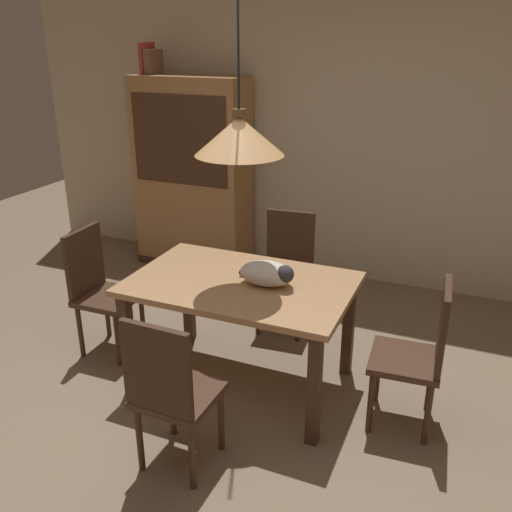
{
  "coord_description": "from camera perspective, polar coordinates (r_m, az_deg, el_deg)",
  "views": [
    {
      "loc": [
        1.29,
        -2.29,
        2.2
      ],
      "look_at": [
        -0.01,
        0.78,
        0.85
      ],
      "focal_mm": 38.62,
      "sensor_mm": 36.0,
      "label": 1
    }
  ],
  "objects": [
    {
      "name": "ground",
      "position": [
        3.43,
        -5.16,
        -18.03
      ],
      "size": [
        10.0,
        10.0,
        0.0
      ],
      "primitive_type": "plane",
      "color": "#847056"
    },
    {
      "name": "back_wall",
      "position": [
        5.16,
        8.46,
        13.43
      ],
      "size": [
        6.4,
        0.1,
        2.9
      ],
      "primitive_type": "cube",
      "color": "beige",
      "rests_on": "ground"
    },
    {
      "name": "dining_table",
      "position": [
        3.52,
        -1.55,
        -4.12
      ],
      "size": [
        1.4,
        0.9,
        0.75
      ],
      "color": "tan",
      "rests_on": "ground"
    },
    {
      "name": "chair_far_back",
      "position": [
        4.32,
        3.19,
        -1.01
      ],
      "size": [
        0.43,
        0.43,
        0.93
      ],
      "color": "#472D1E",
      "rests_on": "ground"
    },
    {
      "name": "chair_near_front",
      "position": [
        2.93,
        -8.87,
        -13.49
      ],
      "size": [
        0.41,
        0.41,
        0.93
      ],
      "color": "#472D1E",
      "rests_on": "ground"
    },
    {
      "name": "chair_right_side",
      "position": [
        3.34,
        16.67,
        -9.34
      ],
      "size": [
        0.43,
        0.43,
        0.93
      ],
      "color": "#472D1E",
      "rests_on": "ground"
    },
    {
      "name": "chair_left_side",
      "position": [
        4.13,
        -15.97,
        -3.0
      ],
      "size": [
        0.41,
        0.41,
        0.93
      ],
      "color": "#472D1E",
      "rests_on": "ground"
    },
    {
      "name": "cat_sleeping",
      "position": [
        3.4,
        1.29,
        -1.83
      ],
      "size": [
        0.39,
        0.24,
        0.16
      ],
      "color": "silver",
      "rests_on": "dining_table"
    },
    {
      "name": "pendant_lamp",
      "position": [
        3.21,
        -1.74,
        12.38
      ],
      "size": [
        0.52,
        0.52,
        1.3
      ],
      "color": "#E0A86B"
    },
    {
      "name": "hutch_bookcase",
      "position": [
        5.46,
        -6.57,
        7.99
      ],
      "size": [
        1.12,
        0.45,
        1.85
      ],
      "color": "#A87A4C",
      "rests_on": "ground"
    },
    {
      "name": "book_red_tall",
      "position": [
        5.53,
        -11.21,
        19.45
      ],
      "size": [
        0.04,
        0.22,
        0.28
      ],
      "primitive_type": "cube",
      "color": "#B73833",
      "rests_on": "hutch_bookcase"
    },
    {
      "name": "book_brown_thick",
      "position": [
        5.5,
        -10.57,
        19.17
      ],
      "size": [
        0.06,
        0.24,
        0.22
      ],
      "primitive_type": "cube",
      "color": "brown",
      "rests_on": "hutch_bookcase"
    }
  ]
}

